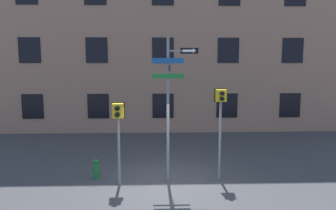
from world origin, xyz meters
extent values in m
plane|color=#38383A|center=(0.00, 0.00, 0.00)|extent=(60.00, 60.00, 0.00)
cube|color=black|center=(-6.86, 7.39, 1.46)|extent=(1.12, 0.03, 1.31)
cube|color=black|center=(-3.43, 7.39, 1.46)|extent=(1.12, 0.03, 1.31)
cube|color=black|center=(0.00, 7.39, 1.46)|extent=(1.12, 0.03, 1.31)
cube|color=black|center=(3.43, 7.39, 1.46)|extent=(1.12, 0.03, 1.31)
cube|color=black|center=(6.86, 7.39, 1.46)|extent=(1.12, 0.03, 1.31)
cube|color=black|center=(-6.86, 7.39, 4.38)|extent=(1.12, 0.03, 1.31)
cube|color=black|center=(-3.43, 7.39, 4.38)|extent=(1.12, 0.03, 1.31)
cube|color=black|center=(0.00, 7.39, 4.38)|extent=(1.12, 0.03, 1.31)
cube|color=black|center=(3.43, 7.39, 4.38)|extent=(1.12, 0.03, 1.31)
cube|color=black|center=(6.86, 7.39, 4.38)|extent=(1.12, 0.03, 1.31)
cylinder|color=slate|center=(0.02, 0.25, 2.29)|extent=(0.09, 0.09, 4.57)
cube|color=slate|center=(0.34, 0.25, 4.14)|extent=(0.65, 0.05, 0.05)
cube|color=#14478C|center=(0.02, 0.19, 3.84)|extent=(0.96, 0.02, 0.16)
cube|color=brown|center=(0.08, 0.25, 3.62)|extent=(0.02, 0.78, 0.18)
cube|color=#196B2D|center=(0.02, 0.19, 3.38)|extent=(0.99, 0.02, 0.15)
cube|color=black|center=(0.66, 0.24, 4.14)|extent=(0.56, 0.02, 0.18)
cube|color=white|center=(0.62, 0.22, 4.14)|extent=(0.32, 0.01, 0.07)
cone|color=white|center=(0.82, 0.22, 4.14)|extent=(0.10, 0.14, 0.14)
cylinder|color=slate|center=(-1.50, -0.05, 1.07)|extent=(0.08, 0.08, 2.13)
cube|color=gold|center=(-1.50, -0.05, 2.35)|extent=(0.33, 0.26, 0.43)
cube|color=black|center=(-1.50, 0.09, 2.35)|extent=(0.39, 0.02, 0.49)
cylinder|color=black|center=(-1.50, -0.24, 2.44)|extent=(0.15, 0.12, 0.15)
cylinder|color=black|center=(-1.50, -0.24, 2.25)|extent=(0.15, 0.12, 0.15)
cylinder|color=#EA4C14|center=(-1.50, -0.18, 2.44)|extent=(0.12, 0.01, 0.12)
cylinder|color=slate|center=(1.70, 0.40, 1.28)|extent=(0.08, 0.08, 2.56)
cube|color=gold|center=(1.70, 0.40, 2.75)|extent=(0.32, 0.26, 0.37)
cube|color=black|center=(1.70, 0.54, 2.75)|extent=(0.38, 0.02, 0.43)
cylinder|color=black|center=(1.70, 0.21, 2.83)|extent=(0.13, 0.12, 0.13)
cylinder|color=black|center=(1.70, 0.21, 2.67)|extent=(0.13, 0.12, 0.13)
cylinder|color=#EA4C14|center=(1.70, 0.26, 2.83)|extent=(0.10, 0.01, 0.10)
cylinder|color=#196028|center=(-2.33, 0.55, 0.27)|extent=(0.18, 0.18, 0.53)
sphere|color=#196028|center=(-2.33, 0.55, 0.58)|extent=(0.16, 0.16, 0.16)
cylinder|color=#196028|center=(-2.46, 0.55, 0.29)|extent=(0.08, 0.06, 0.06)
cylinder|color=#196028|center=(-2.19, 0.55, 0.29)|extent=(0.08, 0.06, 0.06)
camera|label=1|loc=(-0.34, -9.85, 3.84)|focal=35.00mm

